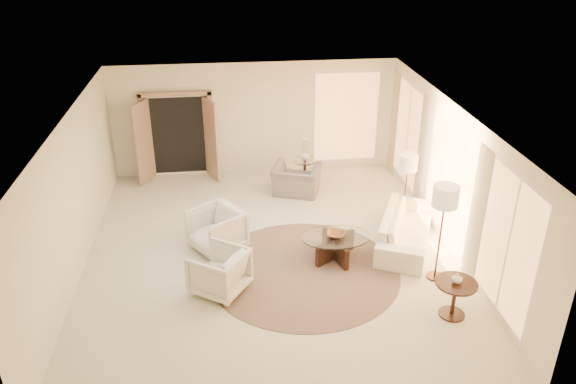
{
  "coord_description": "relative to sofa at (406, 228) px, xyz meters",
  "views": [
    {
      "loc": [
        -0.75,
        -9.28,
        5.89
      ],
      "look_at": [
        0.4,
        0.4,
        1.1
      ],
      "focal_mm": 35.0,
      "sensor_mm": 36.0,
      "label": 1
    }
  ],
  "objects": [
    {
      "name": "bowl",
      "position": [
        -1.5,
        -0.38,
        0.18
      ],
      "size": [
        0.43,
        0.43,
        0.08
      ],
      "primitive_type": "imported",
      "rotation": [
        0.0,
        0.0,
        -0.32
      ],
      "color": "brown",
      "rests_on": "coffee_table"
    },
    {
      "name": "floor_lamp_near",
      "position": [
        0.18,
        0.77,
        1.02
      ],
      "size": [
        0.39,
        0.39,
        1.59
      ],
      "rotation": [
        0.0,
        0.0,
        -0.34
      ],
      "color": "#2D201B",
      "rests_on": "room"
    },
    {
      "name": "window_back_corner",
      "position": [
        -0.42,
        3.91,
        1.01
      ],
      "size": [
        1.7,
        0.1,
        2.4
      ],
      "primitive_type": null,
      "color": "#FFB166",
      "rests_on": "room"
    },
    {
      "name": "side_table",
      "position": [
        -1.61,
        2.93,
        0.07
      ],
      "size": [
        0.58,
        0.58,
        0.67
      ],
      "rotation": [
        0.0,
        0.0,
        -0.01
      ],
      "color": "#2D201B",
      "rests_on": "room"
    },
    {
      "name": "armchair_right",
      "position": [
        -3.7,
        -1.16,
        0.1
      ],
      "size": [
        1.13,
        1.14,
        0.87
      ],
      "primitive_type": "imported",
      "rotation": [
        0.0,
        0.0,
        -2.16
      ],
      "color": "silver",
      "rests_on": "room"
    },
    {
      "name": "windows_right",
      "position": [
        0.73,
        0.06,
        1.01
      ],
      "size": [
        0.1,
        6.4,
        2.4
      ],
      "primitive_type": null,
      "color": "#FFB166",
      "rests_on": "room"
    },
    {
      "name": "coffee_table",
      "position": [
        -1.5,
        -0.38,
        -0.04
      ],
      "size": [
        1.67,
        1.67,
        0.48
      ],
      "rotation": [
        0.0,
        0.0,
        -0.34
      ],
      "color": "black",
      "rests_on": "room"
    },
    {
      "name": "sofa",
      "position": [
        0.0,
        0.0,
        0.0
      ],
      "size": [
        1.78,
        2.47,
        0.67
      ],
      "primitive_type": "imported",
      "rotation": [
        0.0,
        0.0,
        1.14
      ],
      "color": "silver",
      "rests_on": "room"
    },
    {
      "name": "end_table",
      "position": [
        0.08,
        -2.29,
        0.1
      ],
      "size": [
        0.68,
        0.68,
        0.64
      ],
      "rotation": [
        0.0,
        0.0,
        0.42
      ],
      "color": "black",
      "rests_on": "room"
    },
    {
      "name": "floor_lamp_far",
      "position": [
        0.18,
        -1.22,
        1.23
      ],
      "size": [
        0.45,
        0.45,
        1.84
      ],
      "rotation": [
        0.0,
        0.0,
        -0.25
      ],
      "color": "#2D201B",
      "rests_on": "room"
    },
    {
      "name": "room",
      "position": [
        -2.72,
        -0.04,
        1.06
      ],
      "size": [
        7.04,
        8.04,
        2.83
      ],
      "color": "beige",
      "rests_on": "ground"
    },
    {
      "name": "end_vase",
      "position": [
        0.08,
        -2.29,
        0.38
      ],
      "size": [
        0.18,
        0.18,
        0.17
      ],
      "primitive_type": "imported",
      "rotation": [
        0.0,
        0.0,
        -0.09
      ],
      "color": "silver",
      "rests_on": "end_table"
    },
    {
      "name": "curtains_right",
      "position": [
        0.68,
        0.96,
        0.96
      ],
      "size": [
        0.06,
        5.2,
        2.6
      ],
      "primitive_type": null,
      "color": "tan",
      "rests_on": "room"
    },
    {
      "name": "armchair_left",
      "position": [
        -3.73,
        0.24,
        0.13
      ],
      "size": [
        1.21,
        1.22,
        0.93
      ],
      "primitive_type": "imported",
      "rotation": [
        0.0,
        0.0,
        -0.98
      ],
      "color": "silver",
      "rests_on": "room"
    },
    {
      "name": "side_vase",
      "position": [
        -1.61,
        2.93,
        0.45
      ],
      "size": [
        0.27,
        0.27,
        0.23
      ],
      "primitive_type": "imported",
      "rotation": [
        0.0,
        0.0,
        -0.22
      ],
      "color": "silver",
      "rests_on": "side_table"
    },
    {
      "name": "accent_chair",
      "position": [
        -1.87,
        2.52,
        0.13
      ],
      "size": [
        1.23,
        1.0,
        0.93
      ],
      "primitive_type": "imported",
      "rotation": [
        0.0,
        0.0,
        2.81
      ],
      "color": "gray",
      "rests_on": "room"
    },
    {
      "name": "french_doors",
      "position": [
        -4.62,
        3.78,
        0.73
      ],
      "size": [
        1.95,
        0.66,
        2.16
      ],
      "color": "tan",
      "rests_on": "room"
    },
    {
      "name": "area_rug",
      "position": [
        -2.15,
        -0.75,
        -0.33
      ],
      "size": [
        4.2,
        4.2,
        0.01
      ],
      "primitive_type": "cylinder",
      "rotation": [
        0.0,
        0.0,
        -0.21
      ],
      "color": "#423025",
      "rests_on": "room"
    }
  ]
}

